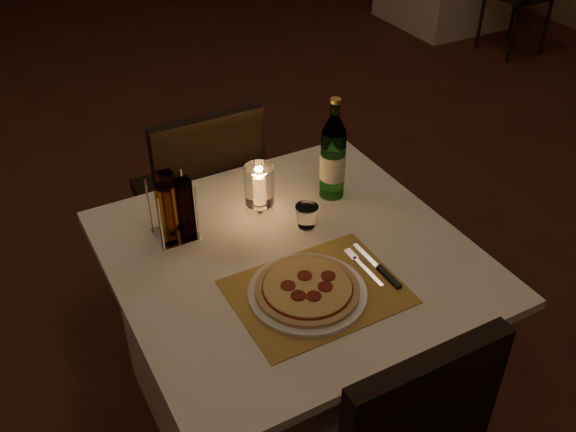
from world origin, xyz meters
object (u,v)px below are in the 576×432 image
pizza (307,288)px  water_bottle (333,158)px  main_table (291,340)px  chair_far (203,188)px  hurricane_candle (259,187)px  tumbler (307,216)px  plate (307,293)px

pizza → water_bottle: size_ratio=0.81×
main_table → water_bottle: bearing=37.8°
chair_far → hurricane_candle: (0.01, -0.50, 0.29)m
chair_far → pizza: (-0.05, -0.89, 0.22)m
pizza → water_bottle: water_bottle is taller
hurricane_candle → tumbler: bearing=-51.7°
hurricane_candle → chair_far: bearing=90.8°
chair_far → pizza: chair_far is taller
chair_far → tumbler: 0.67m
chair_far → hurricane_candle: 0.58m
main_table → pizza: pizza is taller
main_table → plate: size_ratio=3.12×
plate → water_bottle: bearing=50.9°
chair_far → plate: bearing=-93.2°
chair_far → tumbler: size_ratio=12.59×
water_bottle → hurricane_candle: bearing=176.8°
main_table → pizza: bearing=-105.5°
tumbler → water_bottle: water_bottle is taller
pizza → water_bottle: 0.51m
water_bottle → tumbler: bearing=-145.1°
main_table → plate: plate is taller
hurricane_candle → water_bottle: bearing=-3.2°
chair_far → pizza: size_ratio=3.21×
plate → tumbler: tumbler is taller
tumbler → hurricane_candle: (-0.10, 0.12, 0.07)m
tumbler → pizza: bearing=-119.5°
water_bottle → main_table: bearing=-142.2°
plate → chair_far: bearing=86.8°
pizza → plate: bearing=135.4°
tumbler → plate: bearing=-119.5°
chair_far → water_bottle: 0.66m
hurricane_candle → main_table: bearing=-91.9°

